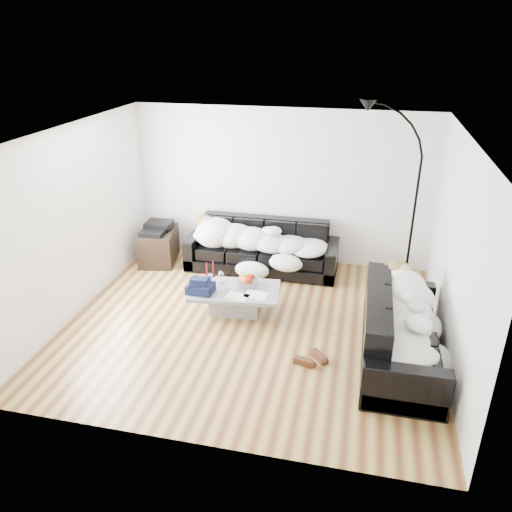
% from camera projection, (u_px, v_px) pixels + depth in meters
% --- Properties ---
extents(ground, '(5.00, 5.00, 0.00)m').
position_uv_depth(ground, '(251.00, 324.00, 6.91)').
color(ground, brown).
rests_on(ground, ground).
extents(wall_back, '(5.00, 0.02, 2.60)m').
position_uv_depth(wall_back, '(282.00, 187.00, 8.36)').
color(wall_back, silver).
rests_on(wall_back, ground).
extents(wall_left, '(0.02, 4.50, 2.60)m').
position_uv_depth(wall_left, '(74.00, 222.00, 6.86)').
color(wall_left, silver).
rests_on(wall_left, ground).
extents(wall_right, '(0.02, 4.50, 2.60)m').
position_uv_depth(wall_right, '(457.00, 255.00, 5.86)').
color(wall_right, silver).
rests_on(wall_right, ground).
extents(ceiling, '(5.00, 5.00, 0.00)m').
position_uv_depth(ceiling, '(250.00, 134.00, 5.82)').
color(ceiling, white).
rests_on(ceiling, ground).
extents(sofa_back, '(2.50, 0.87, 0.82)m').
position_uv_depth(sofa_back, '(262.00, 247.00, 8.31)').
color(sofa_back, black).
rests_on(sofa_back, ground).
extents(sofa_right, '(0.92, 2.14, 0.87)m').
position_uv_depth(sofa_right, '(403.00, 328.00, 6.01)').
color(sofa_right, black).
rests_on(sofa_right, ground).
extents(sleeper_back, '(2.12, 0.73, 0.42)m').
position_uv_depth(sleeper_back, '(261.00, 235.00, 8.18)').
color(sleeper_back, white).
rests_on(sleeper_back, sofa_back).
extents(sleeper_right, '(0.78, 1.84, 0.45)m').
position_uv_depth(sleeper_right, '(405.00, 313.00, 5.92)').
color(sleeper_right, white).
rests_on(sleeper_right, sofa_right).
extents(teal_cushion, '(0.42, 0.38, 0.20)m').
position_uv_depth(teal_cushion, '(399.00, 282.00, 6.49)').
color(teal_cushion, '#0D575D').
rests_on(teal_cushion, sofa_right).
extents(coffee_table, '(1.33, 0.87, 0.36)m').
position_uv_depth(coffee_table, '(235.00, 300.00, 7.13)').
color(coffee_table, '#939699').
rests_on(coffee_table, ground).
extents(fruit_bowl, '(0.29, 0.29, 0.18)m').
position_uv_depth(fruit_bowl, '(248.00, 280.00, 7.12)').
color(fruit_bowl, white).
rests_on(fruit_bowl, coffee_table).
extents(wine_glass_a, '(0.09, 0.09, 0.19)m').
position_uv_depth(wine_glass_a, '(221.00, 277.00, 7.18)').
color(wine_glass_a, white).
rests_on(wine_glass_a, coffee_table).
extents(wine_glass_b, '(0.10, 0.10, 0.19)m').
position_uv_depth(wine_glass_b, '(210.00, 279.00, 7.13)').
color(wine_glass_b, white).
rests_on(wine_glass_b, coffee_table).
extents(wine_glass_c, '(0.08, 0.08, 0.16)m').
position_uv_depth(wine_glass_c, '(226.00, 285.00, 7.00)').
color(wine_glass_c, white).
rests_on(wine_glass_c, coffee_table).
extents(candle_left, '(0.05, 0.05, 0.23)m').
position_uv_depth(candle_left, '(207.00, 270.00, 7.34)').
color(candle_left, maroon).
rests_on(candle_left, coffee_table).
extents(candle_right, '(0.05, 0.05, 0.25)m').
position_uv_depth(candle_right, '(213.00, 269.00, 7.36)').
color(candle_right, maroon).
rests_on(candle_right, coffee_table).
extents(newspaper_a, '(0.35, 0.29, 0.01)m').
position_uv_depth(newspaper_a, '(256.00, 295.00, 6.90)').
color(newspaper_a, silver).
rests_on(newspaper_a, coffee_table).
extents(newspaper_b, '(0.34, 0.27, 0.01)m').
position_uv_depth(newspaper_b, '(238.00, 296.00, 6.86)').
color(newspaper_b, silver).
rests_on(newspaper_b, coffee_table).
extents(navy_jacket, '(0.44, 0.39, 0.19)m').
position_uv_depth(navy_jacket, '(198.00, 282.00, 6.87)').
color(navy_jacket, black).
rests_on(navy_jacket, coffee_table).
extents(shoes, '(0.50, 0.44, 0.09)m').
position_uv_depth(shoes, '(311.00, 359.00, 6.10)').
color(shoes, '#472311').
rests_on(shoes, ground).
extents(av_cabinet, '(0.71, 0.92, 0.57)m').
position_uv_depth(av_cabinet, '(159.00, 246.00, 8.66)').
color(av_cabinet, black).
rests_on(av_cabinet, ground).
extents(stereo, '(0.45, 0.35, 0.13)m').
position_uv_depth(stereo, '(157.00, 227.00, 8.51)').
color(stereo, black).
rests_on(stereo, av_cabinet).
extents(floor_lamp, '(0.90, 0.36, 2.46)m').
position_uv_depth(floor_lamp, '(415.00, 206.00, 7.68)').
color(floor_lamp, black).
rests_on(floor_lamp, ground).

